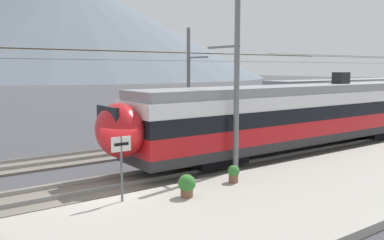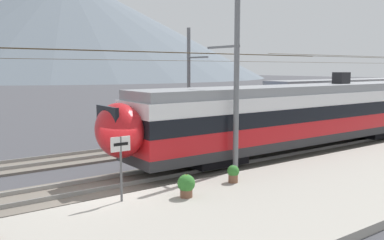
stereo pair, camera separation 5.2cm
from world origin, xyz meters
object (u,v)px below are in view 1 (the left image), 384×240
at_px(catenary_mast_mid, 234,86).
at_px(catenary_mast_far_side, 190,81).
at_px(potted_plant_platform_edge, 234,173).
at_px(potted_plant_by_shelter, 187,184).
at_px(train_near_platform, 298,114).
at_px(platform_sign, 121,154).
at_px(train_far_track, 375,96).

bearing_deg(catenary_mast_mid, catenary_mast_far_side, 65.41).
relative_size(catenary_mast_mid, potted_plant_platform_edge, 68.73).
bearing_deg(catenary_mast_mid, potted_plant_by_shelter, -153.20).
bearing_deg(train_near_platform, platform_sign, -167.30).
bearing_deg(potted_plant_platform_edge, train_far_track, 19.25).
xyz_separation_m(train_far_track, potted_plant_platform_edge, (-25.54, -8.92, -1.54)).
bearing_deg(potted_plant_by_shelter, catenary_mast_mid, 26.80).
height_order(train_far_track, platform_sign, train_far_track).
relative_size(catenary_mast_mid, platform_sign, 21.44).
relative_size(train_near_platform, potted_plant_by_shelter, 29.24).
bearing_deg(platform_sign, catenary_mast_far_side, 45.04).
height_order(train_near_platform, train_far_track, same).
bearing_deg(potted_plant_platform_edge, catenary_mast_mid, 48.31).
relative_size(train_near_platform, catenary_mast_far_side, 0.50).
distance_m(platform_sign, potted_plant_by_shelter, 2.53).
relative_size(catenary_mast_mid, catenary_mast_far_side, 1.00).
height_order(catenary_mast_far_side, platform_sign, catenary_mast_far_side).
relative_size(train_near_platform, platform_sign, 10.63).
relative_size(platform_sign, potted_plant_by_shelter, 2.75).
relative_size(train_far_track, catenary_mast_mid, 0.63).
height_order(train_near_platform, potted_plant_by_shelter, train_near_platform).
bearing_deg(train_near_platform, potted_plant_by_shelter, -160.30).
xyz_separation_m(train_far_track, catenary_mast_far_side, (-19.97, 1.77, 1.68)).
relative_size(train_near_platform, train_far_track, 0.79).
bearing_deg(platform_sign, train_far_track, 15.64).
distance_m(catenary_mast_mid, platform_sign, 6.47).
height_order(train_far_track, potted_plant_platform_edge, train_far_track).
height_order(potted_plant_platform_edge, potted_plant_by_shelter, potted_plant_by_shelter).
bearing_deg(potted_plant_by_shelter, platform_sign, 155.96).
relative_size(potted_plant_platform_edge, potted_plant_by_shelter, 0.86).
distance_m(train_near_platform, catenary_mast_mid, 6.83).
height_order(train_near_platform, potted_plant_platform_edge, train_near_platform).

